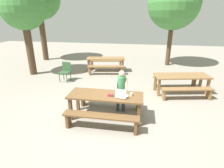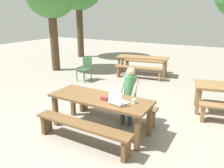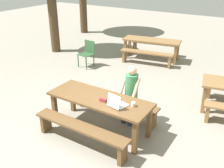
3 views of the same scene
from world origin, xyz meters
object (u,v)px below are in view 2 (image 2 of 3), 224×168
object	(u,v)px
laptop	(118,100)
picnic_table_mid	(142,60)
coffee_mug	(134,101)
plastic_chair	(85,68)
person_seated	(130,92)
small_pouch	(104,98)
picnic_table_front	(100,102)

from	to	relation	value
laptop	picnic_table_mid	xyz separation A→B (m)	(-1.46, 4.87, -0.19)
coffee_mug	plastic_chair	xyz separation A→B (m)	(-3.29, 2.87, -0.33)
picnic_table_mid	coffee_mug	bearing A→B (deg)	-79.51
person_seated	picnic_table_mid	distance (m)	4.36
laptop	picnic_table_mid	world-z (taller)	laptop
small_pouch	picnic_table_mid	size ratio (longest dim) A/B	0.07
coffee_mug	picnic_table_mid	world-z (taller)	coffee_mug
small_pouch	person_seated	distance (m)	0.74
small_pouch	picnic_table_mid	xyz separation A→B (m)	(-1.13, 4.84, -0.16)
small_pouch	person_seated	xyz separation A→B (m)	(0.23, 0.70, -0.04)
picnic_table_front	laptop	size ratio (longest dim) A/B	5.97
person_seated	plastic_chair	size ratio (longest dim) A/B	1.49
laptop	small_pouch	distance (m)	0.33
laptop	person_seated	xyz separation A→B (m)	(-0.09, 0.73, -0.06)
person_seated	plastic_chair	distance (m)	3.75
coffee_mug	plastic_chair	distance (m)	4.38
person_seated	plastic_chair	bearing A→B (deg)	141.75
laptop	plastic_chair	xyz separation A→B (m)	(-3.02, 3.04, -0.35)
plastic_chair	laptop	bearing A→B (deg)	-39.34
small_pouch	person_seated	size ratio (longest dim) A/B	0.11
laptop	person_seated	bearing A→B (deg)	-71.70
picnic_table_front	picnic_table_mid	world-z (taller)	picnic_table_front
picnic_table_front	person_seated	xyz separation A→B (m)	(0.39, 0.62, 0.10)
picnic_table_front	plastic_chair	distance (m)	3.88
laptop	small_pouch	size ratio (longest dim) A/B	2.53
plastic_chair	picnic_table_mid	xyz separation A→B (m)	(1.57, 1.83, 0.16)
small_pouch	person_seated	world-z (taller)	person_seated
laptop	small_pouch	bearing A→B (deg)	6.60
laptop	small_pouch	xyz separation A→B (m)	(-0.33, 0.03, -0.03)
picnic_table_mid	plastic_chair	bearing A→B (deg)	-140.26
laptop	coffee_mug	xyz separation A→B (m)	(0.27, 0.16, -0.02)
picnic_table_front	person_seated	size ratio (longest dim) A/B	1.66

